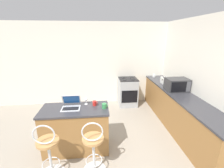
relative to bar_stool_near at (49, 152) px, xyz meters
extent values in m
cube|color=silver|center=(0.59, 2.83, 0.83)|extent=(12.00, 0.06, 2.60)
cube|color=olive|center=(0.35, 0.61, -0.04)|extent=(1.23, 0.57, 0.86)
cube|color=#333338|center=(0.35, 0.61, 0.41)|extent=(1.26, 0.60, 0.03)
cube|color=olive|center=(2.72, 1.18, -0.04)|extent=(0.56, 3.25, 0.86)
cube|color=#333338|center=(2.72, 1.18, 0.41)|extent=(0.59, 3.28, 0.03)
cylinder|color=silver|center=(0.00, 0.02, -0.14)|extent=(0.04, 0.04, 0.64)
torus|color=silver|center=(0.00, 0.02, -0.24)|extent=(0.28, 0.28, 0.02)
cylinder|color=#B7844C|center=(0.00, 0.02, 0.18)|extent=(0.34, 0.34, 0.04)
torus|color=silver|center=(0.00, -0.08, 0.37)|extent=(0.32, 0.02, 0.32)
cylinder|color=silver|center=(0.69, 0.02, -0.14)|extent=(0.04, 0.04, 0.64)
torus|color=silver|center=(0.69, 0.02, -0.24)|extent=(0.28, 0.28, 0.02)
cylinder|color=#B7844C|center=(0.69, 0.02, 0.18)|extent=(0.34, 0.34, 0.04)
torus|color=silver|center=(0.69, -0.08, 0.37)|extent=(0.32, 0.02, 0.32)
cube|color=#B7BABF|center=(0.28, 0.61, 0.43)|extent=(0.34, 0.25, 0.01)
cube|color=black|center=(0.28, 0.59, 0.44)|extent=(0.29, 0.14, 0.00)
cube|color=#B7BABF|center=(0.28, 0.74, 0.55)|extent=(0.34, 0.11, 0.21)
cube|color=#19478C|center=(0.28, 0.74, 0.55)|extent=(0.30, 0.09, 0.18)
cube|color=#2D2D30|center=(2.72, 1.35, 0.58)|extent=(0.52, 0.36, 0.30)
cube|color=black|center=(2.67, 1.16, 0.58)|extent=(0.37, 0.01, 0.24)
cube|color=#4C4C51|center=(2.91, 1.17, 0.58)|extent=(0.10, 0.01, 0.24)
cube|color=silver|center=(2.68, 1.88, 0.51)|extent=(0.18, 0.31, 0.17)
cube|color=black|center=(2.64, 1.88, 0.60)|extent=(0.04, 0.21, 0.00)
cube|color=black|center=(2.72, 1.88, 0.60)|extent=(0.04, 0.21, 0.00)
cube|color=black|center=(2.58, 1.88, 0.55)|extent=(0.02, 0.02, 0.02)
cube|color=#9EA3A8|center=(1.74, 2.50, -0.03)|extent=(0.57, 0.56, 0.88)
cube|color=black|center=(1.74, 2.21, -0.07)|extent=(0.49, 0.01, 0.39)
cube|color=black|center=(1.74, 2.50, 0.41)|extent=(0.57, 0.56, 0.02)
cylinder|color=black|center=(1.62, 2.39, 0.43)|extent=(0.11, 0.11, 0.01)
cylinder|color=black|center=(1.87, 2.39, 0.43)|extent=(0.11, 0.11, 0.01)
cylinder|color=black|center=(1.62, 2.61, 0.43)|extent=(0.11, 0.11, 0.01)
cylinder|color=black|center=(1.87, 2.61, 0.43)|extent=(0.11, 0.11, 0.01)
cylinder|color=white|center=(2.63, 2.64, 0.47)|extent=(0.09, 0.09, 0.09)
torus|color=white|center=(2.69, 2.64, 0.47)|extent=(0.01, 0.06, 0.06)
cylinder|color=red|center=(0.71, 0.70, 0.47)|extent=(0.08, 0.08, 0.09)
torus|color=red|center=(0.76, 0.70, 0.47)|extent=(0.01, 0.06, 0.06)
cylinder|color=#338447|center=(0.90, 0.56, 0.47)|extent=(0.09, 0.09, 0.09)
torus|color=#338447|center=(0.95, 0.56, 0.48)|extent=(0.01, 0.06, 0.06)
cylinder|color=silver|center=(0.55, 0.77, 0.43)|extent=(0.06, 0.06, 0.00)
cylinder|color=silver|center=(0.55, 0.77, 0.47)|extent=(0.01, 0.01, 0.07)
sphere|color=silver|center=(0.55, 0.77, 0.53)|extent=(0.07, 0.07, 0.07)
camera|label=1|loc=(0.80, -1.96, 1.73)|focal=24.00mm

